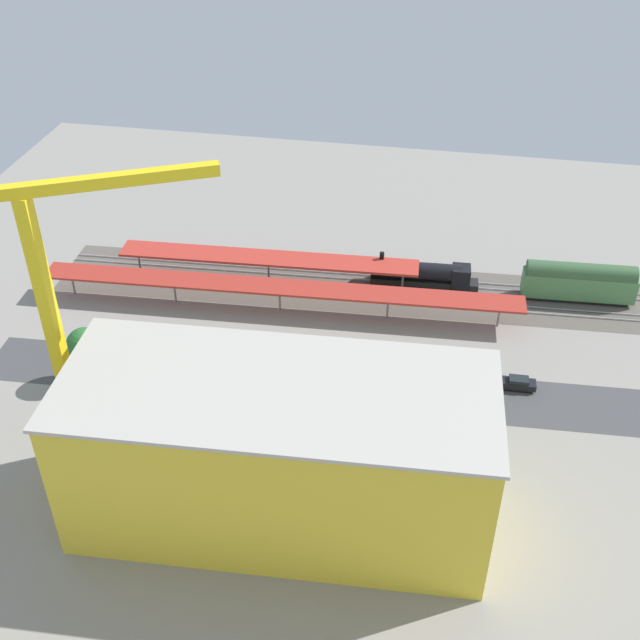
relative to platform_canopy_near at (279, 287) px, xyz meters
The scene contains 27 objects.
ground_plane 16.70m from the platform_canopy_near, 130.49° to the left, with size 146.32×146.32×0.00m, color gray.
rail_bed 13.63m from the platform_canopy_near, 143.76° to the right, with size 91.45×13.54×0.01m, color #5B544C.
street_asphalt 19.17m from the platform_canopy_near, 124.17° to the left, with size 91.45×9.00×0.01m, color #424244.
track_rails 13.58m from the platform_canopy_near, 143.76° to the right, with size 91.34×11.78×0.12m.
platform_canopy_near is the anchor object (origin of this frame).
platform_canopy_far 8.30m from the platform_canopy_near, 65.30° to the right, with size 45.40×6.77×3.99m.
locomotive 22.73m from the platform_canopy_near, 152.35° to the right, with size 16.26×3.50×5.05m.
passenger_coach 43.61m from the platform_canopy_near, 166.06° to the right, with size 16.21×3.82×6.07m.
parked_car_0 35.67m from the platform_canopy_near, 160.91° to the left, with size 4.40×1.81×1.64m.
parked_car_1 29.88m from the platform_canopy_near, 155.61° to the left, with size 4.71×1.87×1.74m.
parked_car_2 23.28m from the platform_canopy_near, 146.79° to the left, with size 4.76×2.19×1.63m.
parked_car_3 17.98m from the platform_canopy_near, 137.85° to the left, with size 4.73×1.96×1.77m.
parked_car_4 13.40m from the platform_canopy_near, 117.62° to the left, with size 4.67×1.79×1.59m.
parked_car_5 12.39m from the platform_canopy_near, 84.29° to the left, with size 4.63×1.82×1.62m.
parked_car_6 15.38m from the platform_canopy_near, 55.36° to the left, with size 4.56×2.07×1.64m.
parked_car_7 19.38m from the platform_canopy_near, 37.60° to the left, with size 4.40×1.99×1.82m.
construction_building 37.96m from the platform_canopy_near, 103.05° to the left, with size 41.68×16.70×16.84m, color yellow.
construction_roof_slab 39.93m from the platform_canopy_near, 103.05° to the left, with size 42.28×17.30×0.40m, color #B7B2A8.
tower_crane 38.55m from the platform_canopy_near, 65.66° to the left, with size 22.28×11.95×34.39m.
box_truck_0 30.09m from the platform_canopy_near, 127.28° to the left, with size 8.84×3.40×3.60m.
box_truck_1 31.84m from the platform_canopy_near, 131.28° to the left, with size 8.88×3.26×3.57m.
box_truck_2 32.42m from the platform_canopy_near, 134.00° to the left, with size 10.02×3.62×3.35m.
street_tree_0 28.32m from the platform_canopy_near, 134.84° to the left, with size 4.49×4.49×6.49m.
street_tree_1 28.39m from the platform_canopy_near, 44.00° to the left, with size 4.74×4.74×7.72m.
street_tree_2 21.71m from the platform_canopy_near, 71.28° to the left, with size 5.96×5.96×7.60m.
street_tree_3 22.00m from the platform_canopy_near, 74.56° to the left, with size 4.04×4.04×7.19m.
traffic_light 21.51m from the platform_canopy_near, 110.59° to the left, with size 0.50×0.36×6.91m.
Camera 1 is at (-12.40, 79.69, 65.96)m, focal length 44.71 mm.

